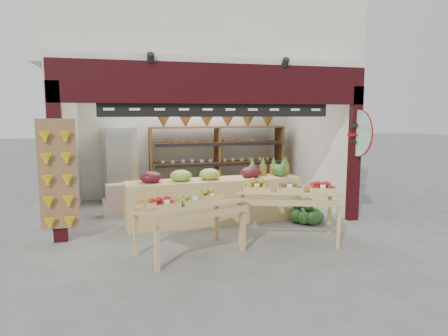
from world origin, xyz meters
TOP-DOWN VIEW (x-y plane):
  - ground at (0.00, 0.00)m, footprint 60.00×60.00m
  - shop_structure at (0.00, 1.61)m, footprint 6.36×5.12m
  - banana_board at (-2.73, -1.17)m, footprint 0.60×0.15m
  - gift_sign at (2.75, -1.15)m, footprint 0.04×0.93m
  - back_shelving at (0.65, 1.79)m, footprint 3.41×0.56m
  - refrigerator at (-1.77, 1.85)m, footprint 0.86×0.86m
  - cardboard_stack at (-1.66, 0.52)m, footprint 1.02×0.74m
  - mid_counter at (0.02, -0.52)m, footprint 3.46×0.88m
  - display_table_left at (-0.85, -2.18)m, footprint 1.76×1.33m
  - display_table_right at (0.97, -1.90)m, footprint 1.88×1.43m
  - watermelon_pile at (1.78, -1.00)m, footprint 0.68×0.65m

SIDE VIEW (x-z plane):
  - ground at x=0.00m, z-range 0.00..0.00m
  - watermelon_pile at x=1.78m, z-range -0.07..0.43m
  - cardboard_stack at x=-1.66m, z-range -0.09..0.58m
  - mid_counter at x=0.02m, z-range -0.07..1.01m
  - display_table_left at x=-0.85m, z-range 0.27..1.27m
  - display_table_right at x=0.97m, z-range 0.31..1.36m
  - refrigerator at x=-1.77m, z-range 0.00..1.80m
  - banana_board at x=-2.73m, z-range 0.22..2.02m
  - back_shelving at x=0.65m, z-range 0.25..2.33m
  - gift_sign at x=2.75m, z-range 1.29..2.21m
  - shop_structure at x=0.00m, z-range 1.22..6.62m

